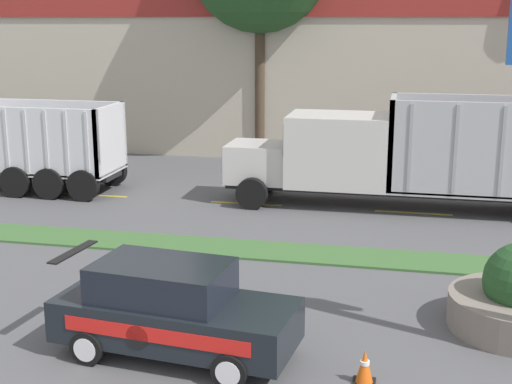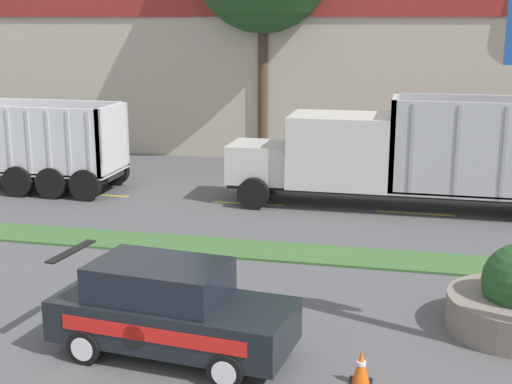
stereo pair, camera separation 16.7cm
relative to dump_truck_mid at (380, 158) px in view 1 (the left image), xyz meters
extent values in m
cube|color=#3D6633|center=(-3.67, -5.30, -1.59)|extent=(120.00, 1.50, 0.06)
cube|color=yellow|center=(-9.66, -0.55, -1.62)|extent=(2.40, 0.14, 0.01)
cube|color=yellow|center=(-4.26, -0.55, -1.62)|extent=(2.40, 0.14, 0.01)
cube|color=yellow|center=(1.14, -0.55, -1.62)|extent=(2.40, 0.14, 0.01)
cube|color=black|center=(0.95, 0.00, -1.03)|extent=(11.81, 1.30, 0.18)
cube|color=silver|center=(-3.94, 0.00, -0.31)|extent=(2.02, 1.93, 1.25)
cube|color=#B7B7BC|center=(-4.98, 0.00, -0.31)|extent=(0.06, 1.65, 1.07)
cube|color=silver|center=(-1.33, 0.00, 0.20)|extent=(3.20, 2.36, 2.28)
cube|color=black|center=(-2.95, 0.00, 0.60)|extent=(0.04, 2.00, 1.03)
cylinder|color=silver|center=(0.38, -0.76, 0.90)|extent=(0.14, 0.14, 1.39)
cube|color=#ADADB2|center=(3.57, 0.00, -0.88)|extent=(6.58, 2.36, 0.12)
cube|color=#ADADB2|center=(0.36, 0.00, 0.54)|extent=(0.16, 2.36, 2.84)
cube|color=#ADADB2|center=(3.57, -1.10, 0.54)|extent=(6.58, 0.16, 2.84)
cube|color=#ADADB2|center=(3.57, 1.10, 0.54)|extent=(6.58, 0.16, 2.84)
cube|color=#99999E|center=(0.93, -1.20, 0.54)|extent=(0.10, 0.04, 2.70)
cube|color=#99999E|center=(2.25, -1.20, 0.54)|extent=(0.10, 0.04, 2.70)
cube|color=#99999E|center=(3.57, -1.20, 0.54)|extent=(0.10, 0.04, 2.70)
cylinder|color=black|center=(-3.94, -1.16, -1.12)|extent=(1.01, 0.30, 1.01)
cylinder|color=black|center=(-3.94, 1.16, -1.12)|extent=(1.01, 0.30, 1.01)
cube|color=silver|center=(-11.98, -0.17, -0.85)|extent=(5.85, 2.42, 0.12)
cube|color=silver|center=(-9.13, -0.17, 0.31)|extent=(0.16, 2.42, 2.30)
cube|color=silver|center=(-11.98, -1.30, 0.31)|extent=(5.85, 0.16, 2.30)
cube|color=silver|center=(-11.98, 0.95, 0.31)|extent=(5.85, 0.16, 2.30)
cube|color=#BCBCC1|center=(-12.34, -1.40, 0.31)|extent=(0.10, 0.04, 2.19)
cube|color=#BCBCC1|center=(-11.61, -1.40, 0.31)|extent=(0.10, 0.04, 2.19)
cube|color=#BCBCC1|center=(-10.88, -1.40, 0.31)|extent=(0.10, 0.04, 2.19)
cube|color=#BCBCC1|center=(-10.15, -1.40, 0.31)|extent=(0.10, 0.04, 2.19)
cube|color=#BCBCC1|center=(-9.42, -1.40, 0.31)|extent=(0.10, 0.04, 2.19)
cylinder|color=black|center=(-9.65, -1.36, -1.09)|extent=(1.07, 0.30, 1.07)
cylinder|color=black|center=(-9.65, 1.01, -1.09)|extent=(1.07, 0.30, 1.07)
cylinder|color=black|center=(-10.90, -1.36, -1.09)|extent=(1.07, 0.30, 1.07)
cylinder|color=black|center=(-10.90, 1.01, -1.09)|extent=(1.07, 0.30, 1.07)
cylinder|color=black|center=(-12.15, -1.36, -1.09)|extent=(1.07, 0.30, 1.07)
cylinder|color=black|center=(-12.15, 1.01, -1.09)|extent=(1.07, 0.30, 1.07)
cube|color=black|center=(-3.03, -11.39, -0.93)|extent=(4.49, 2.21, 0.76)
cube|color=black|center=(-3.29, -11.36, -0.24)|extent=(2.53, 1.79, 0.62)
cube|color=black|center=(-3.29, -11.36, 0.09)|extent=(2.53, 1.79, 0.04)
cube|color=black|center=(-5.08, -11.16, 0.13)|extent=(0.35, 1.41, 0.03)
cube|color=red|center=(-3.13, -12.26, -0.85)|extent=(3.44, 0.39, 0.26)
cylinder|color=black|center=(-3.45, -12.23, -0.93)|extent=(0.41, 0.05, 0.42)
cylinder|color=black|center=(-1.79, -12.36, -1.31)|extent=(0.64, 0.27, 0.62)
cylinder|color=silver|center=(-1.80, -12.47, -1.31)|extent=(0.43, 0.06, 0.43)
cylinder|color=black|center=(-1.61, -10.71, -1.31)|extent=(0.64, 0.27, 0.62)
cylinder|color=silver|center=(-1.60, -10.61, -1.31)|extent=(0.43, 0.06, 0.43)
cylinder|color=black|center=(-4.46, -12.07, -1.31)|extent=(0.64, 0.27, 0.62)
cylinder|color=silver|center=(-4.47, -12.17, -1.31)|extent=(0.43, 0.06, 0.43)
cylinder|color=black|center=(-4.27, -10.42, -1.31)|extent=(0.64, 0.27, 0.62)
cylinder|color=silver|center=(-4.26, -10.31, -1.31)|extent=(0.43, 0.06, 0.43)
cube|color=black|center=(0.37, -11.71, -1.60)|extent=(0.38, 0.38, 0.03)
cone|color=#EA5B14|center=(0.37, -11.71, -1.30)|extent=(0.29, 0.29, 0.58)
cylinder|color=white|center=(0.37, -11.71, -1.24)|extent=(0.16, 0.16, 0.07)
cube|color=#BCB29E|center=(-5.59, 13.00, 1.81)|extent=(37.97, 12.00, 6.86)
cube|color=maroon|center=(-5.59, 6.95, 4.79)|extent=(36.08, 0.10, 0.80)
cylinder|color=#473828|center=(-5.40, 6.93, 1.71)|extent=(0.41, 0.41, 6.65)
camera|label=1|loc=(0.91, -22.70, 4.34)|focal=50.00mm
camera|label=2|loc=(1.07, -22.66, 4.34)|focal=50.00mm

